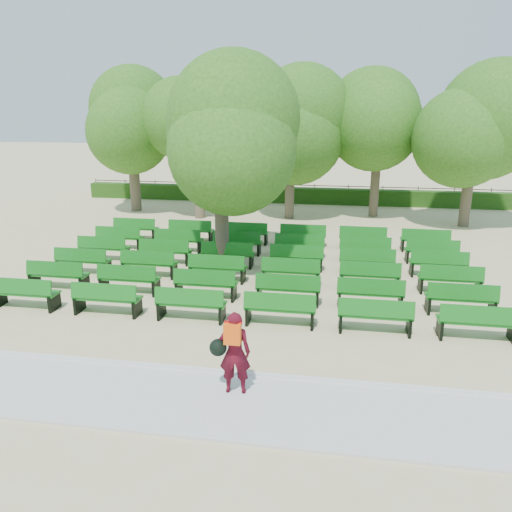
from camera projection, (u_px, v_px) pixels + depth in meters
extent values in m
plane|color=#C8B584|center=(261.00, 279.00, 16.66)|extent=(120.00, 120.00, 0.00)
cube|color=silver|center=(202.00, 402.00, 9.66)|extent=(30.00, 2.20, 0.06)
cube|color=silver|center=(216.00, 372.00, 10.74)|extent=(30.00, 0.12, 0.10)
cube|color=#224A13|center=(297.00, 195.00, 29.76)|extent=(26.00, 0.70, 0.90)
cube|color=#126917|center=(259.00, 262.00, 16.97)|extent=(1.88, 0.56, 0.06)
cube|color=#126917|center=(258.00, 256.00, 16.69)|extent=(1.87, 0.18, 0.44)
cylinder|color=brown|center=(222.00, 223.00, 17.56)|extent=(0.49, 0.49, 3.18)
ellipsoid|color=#356B1C|center=(220.00, 139.00, 16.73)|extent=(4.71, 4.71, 4.24)
imported|color=#480A15|center=(235.00, 353.00, 9.74)|extent=(0.67, 0.48, 1.71)
cube|color=#FF550D|center=(232.00, 334.00, 9.41)|extent=(0.32, 0.16, 0.40)
sphere|color=black|center=(218.00, 348.00, 9.70)|extent=(0.34, 0.34, 0.34)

